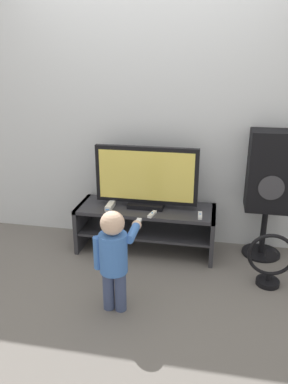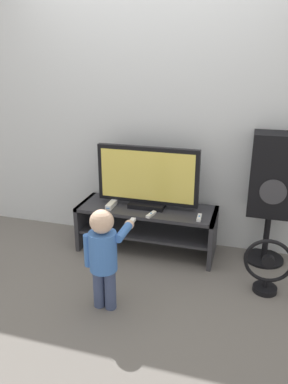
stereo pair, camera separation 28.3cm
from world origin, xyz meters
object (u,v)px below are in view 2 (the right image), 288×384
Objects in this scene: remote_primary at (199,218)px; speaker_tower at (274,179)px; television at (148,178)px; child at (104,251)px; game_console at (111,205)px; floor_fan at (267,268)px; remote_secondary at (151,214)px.

speaker_tower reaches higher than remote_primary.
television is 1.20× the size of child.
speaker_tower reaches higher than game_console.
speaker_tower is (1.10, 1.00, 0.31)m from child.
game_console is 0.24× the size of child.
speaker_tower is at bearing 90.64° from floor_fan.
floor_fan is at bearing -12.31° from game_console.
television is 0.41m from game_console.
remote_secondary is (0.39, -0.09, -0.01)m from game_console.
child reaches higher than remote_secondary.
child reaches higher than remote_primary.
game_console is 1.37× the size of remote_primary.
remote_secondary is at bearing -12.58° from game_console.
child is (0.26, -0.81, 0.00)m from game_console.
remote_primary is 0.12× the size of speaker_tower.
child is at bearing -124.95° from remote_primary.
remote_primary is at bearing -15.39° from television.
child is 1.24m from floor_fan.
game_console is at bearing 167.42° from remote_secondary.
television is 1.23m from floor_fan.
child is (-0.14, -0.72, 0.01)m from remote_secondary.
speaker_tower reaches higher than child.
child is 1.70× the size of floor_fan.
speaker_tower is at bearing 8.16° from game_console.
game_console is 0.85m from child.
remote_primary is at bearing -157.62° from speaker_tower.
remote_primary is at bearing -2.59° from game_console.
remote_primary is (0.79, -0.04, -0.01)m from game_console.
speaker_tower is at bearing 16.35° from remote_secondary.
child is (-0.54, -0.77, 0.01)m from remote_primary.
remote_secondary is at bearing 167.80° from floor_fan.
child reaches higher than game_console.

